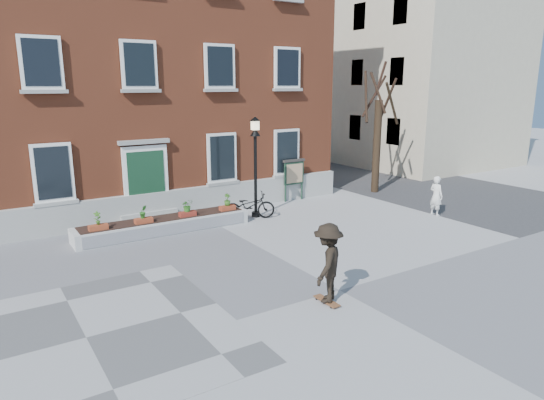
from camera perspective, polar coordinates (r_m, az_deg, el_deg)
ground at (r=12.71m, az=7.97°, el=-10.47°), size 100.00×100.00×0.00m
checker_patch at (r=11.14m, az=-21.02°, el=-14.89°), size 6.00×6.00×0.01m
bicycle at (r=18.80m, az=-2.69°, el=-0.70°), size 2.12×1.33×1.05m
parked_car at (r=32.24m, az=3.22°, el=5.53°), size 2.23×4.24×1.33m
bystander at (r=20.34m, az=18.75°, el=0.47°), size 0.39×0.59×1.60m
brick_building at (r=23.45m, az=-19.34°, el=15.64°), size 18.40×10.85×12.60m
planter_assembly at (r=17.58m, az=-12.52°, el=-2.77°), size 6.20×1.12×1.15m
bare_tree at (r=23.74m, az=12.30°, el=7.54°), size 1.83×1.83×6.16m
side_street at (r=38.41m, az=9.75°, el=16.15°), size 15.20×36.00×14.50m
lamp_post at (r=18.73m, az=-1.98°, el=5.54°), size 0.40×0.40×3.93m
notice_board at (r=21.66m, az=2.59°, el=3.20°), size 1.10×0.16×1.87m
skateboarder at (r=11.58m, az=6.58°, el=-7.36°), size 1.42×1.30×1.99m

